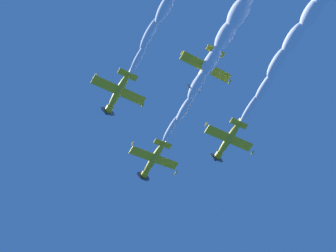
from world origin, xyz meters
name	(u,v)px	position (x,y,z in m)	size (l,w,h in m)	color
airplane_lead	(153,160)	(-4.85, 2.65, 74.72)	(7.86, 8.48, 3.22)	gold
airplane_left_wingman	(118,93)	(-13.32, 12.29, 73.00)	(7.86, 8.60, 2.96)	gold
airplane_right_wingman	(228,141)	(-13.27, -6.53, 73.80)	(7.84, 8.57, 2.93)	gold
airplane_slot_tail	(204,70)	(-21.69, 1.67, 75.11)	(7.82, 8.64, 2.83)	gold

